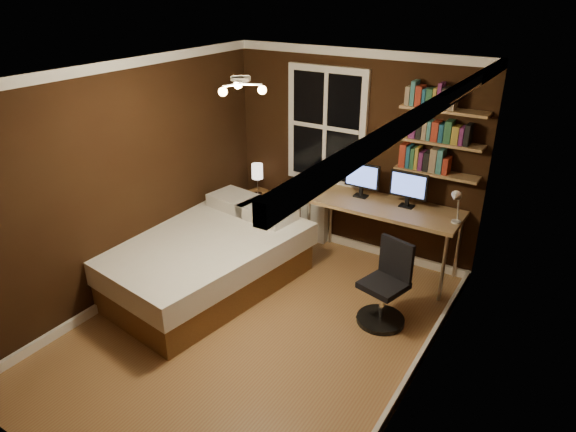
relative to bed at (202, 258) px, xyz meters
The scene contains 23 objects.
floor 1.11m from the bed, 20.65° to the right, with size 4.20×4.20×0.00m, color #8F5D39.
wall_back 2.20m from the bed, 60.01° to the left, with size 3.20×0.04×2.50m, color black.
wall_left 1.17m from the bed, 148.18° to the right, with size 0.04×4.20×2.50m, color black.
wall_right 2.78m from the bed, ahead, with size 0.04×4.20×2.50m, color black.
ceiling 2.42m from the bed, 20.65° to the right, with size 3.20×4.20×0.02m, color white.
window 2.18m from the bed, 69.09° to the left, with size 1.06×0.06×1.46m, color white.
door 3.30m from the bed, 36.67° to the right, with size 0.03×0.82×2.05m, color black, non-canonical shape.
ceiling_fixture 2.35m from the bed, 25.51° to the right, with size 0.44×0.44×0.18m, color beige, non-canonical shape.
bookshelf_lower 2.78m from the bed, 37.71° to the left, with size 0.92×0.22×0.03m, color #A4844F.
books_row_lower 2.83m from the bed, 37.71° to the left, with size 0.54×0.16×0.23m, color maroon, non-canonical shape.
bookshelf_middle 2.92m from the bed, 37.71° to the left, with size 0.92×0.22×0.03m, color #A4844F.
books_row_middle 2.98m from the bed, 37.71° to the left, with size 0.66×0.16×0.23m, color navy, non-canonical shape.
bookshelf_upper 3.09m from the bed, 37.71° to the left, with size 0.92×0.22×0.03m, color #A4844F.
books_row_upper 3.16m from the bed, 37.71° to the left, with size 0.54×0.16×0.23m, color #255738, non-canonical shape.
bed is the anchor object (origin of this frame).
nightstand 1.50m from the bed, 99.97° to the left, with size 0.42×0.42×0.53m, color brown.
bedside_lamp 1.56m from the bed, 99.97° to the left, with size 0.15×0.15×0.43m, color white, non-canonical shape.
radiator 1.71m from the bed, 71.32° to the left, with size 0.36×0.13×0.54m, color silver.
desk 2.15m from the bed, 40.86° to the left, with size 1.77×0.66×0.84m.
monitor_left 2.06m from the bed, 49.34° to the left, with size 0.43×0.12×0.41m, color black, non-canonical shape.
monitor_right 2.45m from the bed, 38.71° to the left, with size 0.43×0.12×0.41m, color black, non-canonical shape.
desk_lamp 2.82m from the bed, 27.38° to the left, with size 0.14×0.32×0.44m, color silver, non-canonical shape.
office_chair 2.08m from the bed, 11.67° to the left, with size 0.49×0.49×0.88m.
Camera 1 is at (2.51, -3.42, 3.20)m, focal length 32.00 mm.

